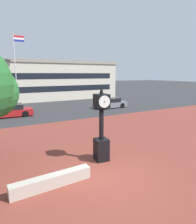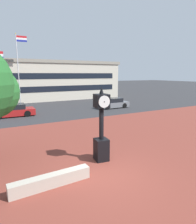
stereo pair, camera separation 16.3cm
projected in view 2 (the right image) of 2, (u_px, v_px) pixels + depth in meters
ground_plane at (104, 174)px, 8.78m from camera, size 200.00×200.00×0.00m
plaza_brick_paving at (76, 150)px, 11.56m from camera, size 44.00×14.46×0.01m
planter_wall at (51, 181)px, 7.80m from camera, size 3.22×0.55×0.50m
street_clock at (101, 130)px, 9.95m from camera, size 0.72×0.77×3.78m
car_street_mid at (113, 104)px, 25.88m from camera, size 4.19×1.83×1.28m
car_street_far at (13, 111)px, 20.71m from camera, size 4.38×2.01×1.28m
flagpole_secondary at (19, 66)px, 26.74m from camera, size 1.44×0.14×9.60m
civic_building at (40, 80)px, 37.58m from camera, size 26.24×15.10×6.55m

